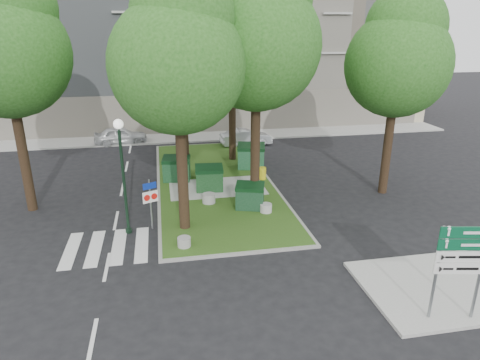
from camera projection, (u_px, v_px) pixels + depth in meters
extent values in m
plane|color=black|center=(229.00, 255.00, 16.32)|extent=(120.00, 120.00, 0.00)
cube|color=#294F16|center=(215.00, 182.00, 23.78)|extent=(6.00, 16.00, 0.12)
cube|color=gray|center=(215.00, 182.00, 23.79)|extent=(6.30, 16.30, 0.10)
cube|color=#999993|center=(439.00, 287.00, 14.20)|extent=(5.00, 4.00, 0.12)
cube|color=#999993|center=(191.00, 137.00, 33.40)|extent=(42.00, 3.00, 0.12)
cube|color=silver|center=(130.00, 245.00, 17.05)|extent=(5.00, 3.00, 0.01)
cube|color=tan|center=(181.00, 29.00, 37.65)|extent=(41.00, 12.00, 16.00)
cylinder|color=black|center=(182.00, 161.00, 17.33)|extent=(0.44, 0.44, 6.16)
sphere|color=#1D4E14|center=(177.00, 66.00, 16.06)|extent=(5.20, 5.20, 5.20)
sphere|color=#1D4E14|center=(183.00, 16.00, 15.70)|extent=(3.90, 3.90, 3.90)
cylinder|color=black|center=(255.00, 138.00, 19.69)|extent=(0.44, 0.44, 6.72)
sphere|color=#1D4E14|center=(256.00, 46.00, 18.31)|extent=(5.60, 5.60, 5.60)
cylinder|color=black|center=(184.00, 129.00, 23.47)|extent=(0.44, 0.44, 5.88)
sphere|color=#1D4E14|center=(181.00, 61.00, 22.26)|extent=(4.80, 4.80, 4.80)
sphere|color=#1D4E14|center=(185.00, 27.00, 21.93)|extent=(3.60, 3.60, 3.60)
cylinder|color=black|center=(232.00, 107.00, 26.61)|extent=(0.44, 0.44, 7.00)
sphere|color=#1D4E14|center=(232.00, 35.00, 25.17)|extent=(5.80, 5.80, 5.80)
cylinder|color=black|center=(21.00, 144.00, 19.29)|extent=(0.44, 0.44, 6.44)
sphere|color=#1D4E14|center=(5.00, 54.00, 17.97)|extent=(5.40, 5.40, 5.40)
sphere|color=#1D4E14|center=(6.00, 7.00, 17.58)|extent=(4.05, 4.05, 4.05)
cylinder|color=black|center=(389.00, 138.00, 21.52)|extent=(0.44, 0.44, 5.88)
sphere|color=#1D4E14|center=(397.00, 65.00, 20.31)|extent=(5.00, 5.00, 5.00)
sphere|color=#1D4E14|center=(406.00, 27.00, 19.98)|extent=(3.75, 3.75, 3.75)
cube|color=#0F3A1B|center=(177.00, 170.00, 23.74)|extent=(1.58, 1.20, 1.13)
cube|color=black|center=(176.00, 159.00, 23.52)|extent=(1.64, 1.27, 0.33)
cube|color=#103816|center=(209.00, 180.00, 22.31)|extent=(1.45, 1.04, 1.09)
cube|color=black|center=(209.00, 169.00, 22.10)|extent=(1.51, 1.11, 0.31)
cube|color=black|center=(250.00, 198.00, 20.11)|extent=(1.47, 1.20, 1.00)
cube|color=black|center=(250.00, 186.00, 19.92)|extent=(1.53, 1.27, 0.29)
cube|color=#164929|center=(251.00, 158.00, 25.82)|extent=(1.76, 1.40, 1.23)
cube|color=black|center=(251.00, 147.00, 25.58)|extent=(1.84, 1.48, 0.35)
cylinder|color=gray|center=(184.00, 242.00, 16.67)|extent=(0.52, 0.52, 0.37)
cylinder|color=#A3A29D|center=(266.00, 208.00, 19.76)|extent=(0.55, 0.55, 0.39)
cylinder|color=gray|center=(209.00, 198.00, 20.80)|extent=(0.64, 0.64, 0.45)
cylinder|color=gold|center=(263.00, 173.00, 23.97)|extent=(0.39, 0.39, 0.68)
cylinder|color=black|center=(124.00, 184.00, 17.37)|extent=(0.12, 0.12, 4.40)
cylinder|color=black|center=(129.00, 230.00, 18.09)|extent=(0.26, 0.26, 0.18)
sphere|color=white|center=(118.00, 124.00, 16.53)|extent=(0.39, 0.39, 0.39)
cylinder|color=slate|center=(151.00, 205.00, 18.09)|extent=(0.09, 0.09, 2.24)
cube|color=navy|center=(149.00, 186.00, 17.80)|extent=(0.55, 0.26, 0.27)
cube|color=white|center=(150.00, 197.00, 17.97)|extent=(0.63, 0.30, 0.49)
cylinder|color=red|center=(146.00, 197.00, 17.94)|extent=(0.26, 0.13, 0.27)
cylinder|color=red|center=(154.00, 196.00, 18.00)|extent=(0.26, 0.13, 0.27)
cylinder|color=slate|center=(436.00, 273.00, 12.17)|extent=(0.11, 0.11, 2.97)
cylinder|color=slate|center=(480.00, 273.00, 12.17)|extent=(0.11, 0.11, 2.97)
cube|color=#09492B|center=(466.00, 232.00, 11.73)|extent=(1.47, 0.32, 0.34)
cube|color=#09492B|center=(464.00, 244.00, 11.85)|extent=(1.47, 0.32, 0.34)
cube|color=white|center=(462.00, 256.00, 11.98)|extent=(1.47, 0.32, 0.34)
cube|color=white|center=(459.00, 268.00, 12.11)|extent=(1.47, 0.32, 0.34)
imported|color=silver|center=(121.00, 135.00, 31.51)|extent=(3.95, 1.96, 1.29)
imported|color=#B0B5B9|center=(246.00, 137.00, 31.11)|extent=(3.83, 1.69, 1.22)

